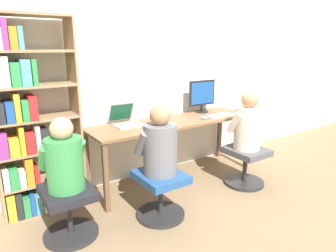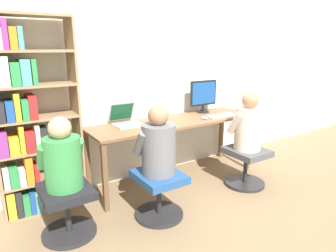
% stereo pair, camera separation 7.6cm
% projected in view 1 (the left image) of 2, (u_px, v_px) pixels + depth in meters
% --- Properties ---
extents(ground_plane, '(14.00, 14.00, 0.00)m').
position_uv_depth(ground_plane, '(189.00, 187.00, 3.56)').
color(ground_plane, '#846B4C').
extents(wall_back, '(10.00, 0.05, 2.60)m').
position_uv_depth(wall_back, '(158.00, 73.00, 3.76)').
color(wall_back, silver).
rests_on(wall_back, ground_plane).
extents(desk, '(2.12, 0.61, 0.76)m').
position_uv_depth(desk, '(175.00, 126.00, 3.63)').
color(desk, brown).
rests_on(desk, ground_plane).
extents(desktop_monitor, '(0.43, 0.17, 0.43)m').
position_uv_depth(desktop_monitor, '(202.00, 96.00, 4.00)').
color(desktop_monitor, black).
rests_on(desktop_monitor, desk).
extents(laptop, '(0.31, 0.35, 0.25)m').
position_uv_depth(laptop, '(126.00, 121.00, 3.39)').
color(laptop, '#B7B7BC').
rests_on(laptop, desk).
extents(keyboard, '(0.39, 0.14, 0.03)m').
position_uv_depth(keyboard, '(220.00, 115.00, 3.82)').
color(keyboard, '#B2B2B7').
rests_on(keyboard, desk).
extents(computer_mouse_by_keyboard, '(0.06, 0.10, 0.03)m').
position_uv_depth(computer_mouse_by_keyboard, '(204.00, 118.00, 3.67)').
color(computer_mouse_by_keyboard, silver).
rests_on(computer_mouse_by_keyboard, desk).
extents(office_chair_left, '(0.47, 0.48, 0.45)m').
position_uv_depth(office_chair_left, '(245.00, 163.00, 3.59)').
color(office_chair_left, '#262628').
rests_on(office_chair_left, ground_plane).
extents(office_chair_right, '(0.47, 0.48, 0.45)m').
position_uv_depth(office_chair_right, '(160.00, 191.00, 2.89)').
color(office_chair_right, '#262628').
rests_on(office_chair_right, ground_plane).
extents(person_at_monitor, '(0.38, 0.33, 0.68)m').
position_uv_depth(person_at_monitor, '(248.00, 124.00, 3.47)').
color(person_at_monitor, beige).
rests_on(person_at_monitor, office_chair_left).
extents(person_at_laptop, '(0.39, 0.33, 0.66)m').
position_uv_depth(person_at_laptop, '(160.00, 145.00, 2.77)').
color(person_at_laptop, slate).
rests_on(person_at_laptop, office_chair_right).
extents(bookshelf, '(0.79, 0.32, 1.91)m').
position_uv_depth(bookshelf, '(25.00, 124.00, 2.79)').
color(bookshelf, '#997A56').
rests_on(bookshelf, ground_plane).
extents(desk_clock, '(0.16, 0.03, 0.18)m').
position_uv_depth(desk_clock, '(42.00, 1.00, 2.59)').
color(desk_clock, '#B2B2B7').
rests_on(desk_clock, bookshelf).
extents(office_chair_side, '(0.47, 0.48, 0.45)m').
position_uv_depth(office_chair_side, '(69.00, 208.00, 2.58)').
color(office_chair_side, '#262628').
rests_on(office_chair_side, ground_plane).
extents(person_near_shelf, '(0.37, 0.32, 0.62)m').
position_uv_depth(person_near_shelf, '(64.00, 159.00, 2.47)').
color(person_near_shelf, '#388C47').
rests_on(person_near_shelf, office_chair_side).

